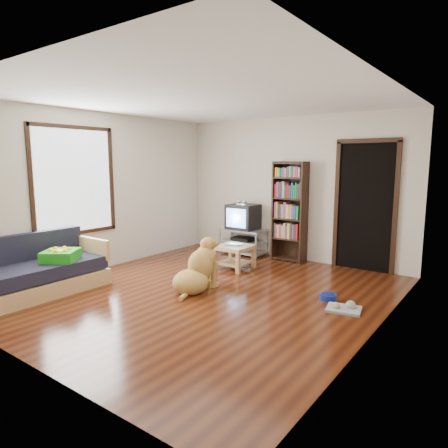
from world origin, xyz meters
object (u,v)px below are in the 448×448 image
Objects in this scene: dog_bowl at (328,297)px; tv_stand at (243,240)px; bookshelf at (290,206)px; sofa at (38,274)px; green_cushion at (61,255)px; coffee_table at (234,252)px; laptop at (233,245)px; crt_tv at (244,216)px; dog at (198,271)px; grey_rag at (344,309)px.

tv_stand reaches higher than dog_bowl.
tv_stand is at bearing -174.37° from bookshelf.
green_cushion is at bearing 65.76° from sofa.
green_cushion is 0.25× the size of sofa.
laptop is at bearing -90.00° from coffee_table.
tv_stand is at bearing 84.52° from laptop.
green_cushion is 0.76× the size of crt_tv.
tv_stand is 0.50× the size of bookshelf.
tv_stand is 2.36m from dog.
tv_stand is at bearing -90.00° from crt_tv.
dog reaches higher than tv_stand.
laptop is at bearing 60.94° from sofa.
laptop is at bearing 164.55° from dog_bowl.
laptop reaches higher than dog_bowl.
sofa is (-0.97, -3.63, -0.01)m from tv_stand.
grey_rag is at bearing -11.73° from green_cushion.
laptop is 0.17× the size of sofa.
green_cushion is at bearing -117.56° from bookshelf.
tv_stand is 0.96× the size of dog.
tv_stand is (-2.67, 1.79, 0.25)m from grey_rag.
dog is at bearing -95.48° from bookshelf.
green_cushion is 0.47× the size of dog.
green_cushion is 0.25× the size of bookshelf.
grey_rag is at bearing 26.88° from sofa.
grey_rag is 2.34m from coffee_table.
crt_tv is at bearing 145.85° from grey_rag.
green_cushion is at bearing -155.94° from grey_rag.
dog_bowl is 1.98m from coffee_table.
coffee_table is (-0.47, -1.08, -0.72)m from bookshelf.
crt_tv is (0.00, 0.02, 0.47)m from tv_stand.
green_cushion is 2.73m from coffee_table.
green_cushion is at bearing -104.21° from tv_stand.
tv_stand is at bearing 107.91° from dog.
tv_stand is 1.64× the size of coffee_table.
green_cushion is 3.88m from grey_rag.
bookshelf reaches higher than grey_rag.
sofa is at bearing -153.12° from grey_rag.
laptop is 1.39× the size of dog_bowl.
laptop is 0.56× the size of coffee_table.
dog_bowl is at bearing -46.23° from laptop.
sofa is at bearing -149.84° from laptop.
crt_tv reaches higher than sofa.
tv_stand is (-2.37, 1.54, 0.23)m from dog_bowl.
coffee_table is at bearing 163.71° from dog_bowl.
green_cushion is at bearing -119.29° from coffee_table.
coffee_table is at bearing 101.04° from dog.
sofa is 1.91× the size of dog.
laptop is at bearing 101.30° from dog.
dog_bowl is 0.12× the size of bookshelf.
bookshelf reaches higher than tv_stand.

